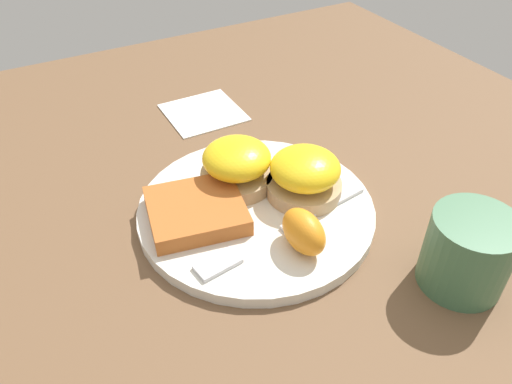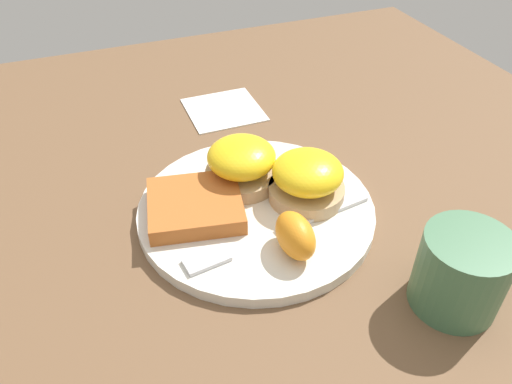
{
  "view_description": "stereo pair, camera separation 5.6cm",
  "coord_description": "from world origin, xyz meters",
  "px_view_note": "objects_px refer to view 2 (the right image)",
  "views": [
    {
      "loc": [
        -0.21,
        -0.38,
        0.39
      ],
      "look_at": [
        0.0,
        0.0,
        0.03
      ],
      "focal_mm": 35.0,
      "sensor_mm": 36.0,
      "label": 1
    },
    {
      "loc": [
        -0.16,
        -0.41,
        0.39
      ],
      "look_at": [
        0.0,
        0.0,
        0.03
      ],
      "focal_mm": 35.0,
      "sensor_mm": 36.0,
      "label": 2
    }
  ],
  "objects_px": {
    "sandwich_benedict_right": "(243,163)",
    "fork": "(270,235)",
    "orange_wedge": "(295,235)",
    "cup": "(462,272)",
    "hashbrown_patty": "(195,205)",
    "sandwich_benedict_left": "(307,179)"
  },
  "relations": [
    {
      "from": "sandwich_benedict_right",
      "to": "cup",
      "type": "height_order",
      "value": "cup"
    },
    {
      "from": "hashbrown_patty",
      "to": "orange_wedge",
      "type": "relative_size",
      "value": 1.74
    },
    {
      "from": "orange_wedge",
      "to": "cup",
      "type": "distance_m",
      "value": 0.16
    },
    {
      "from": "sandwich_benedict_right",
      "to": "orange_wedge",
      "type": "xyz_separation_m",
      "value": [
        0.01,
        -0.13,
        -0.01
      ]
    },
    {
      "from": "sandwich_benedict_right",
      "to": "orange_wedge",
      "type": "height_order",
      "value": "sandwich_benedict_right"
    },
    {
      "from": "cup",
      "to": "hashbrown_patty",
      "type": "bearing_deg",
      "value": 135.04
    },
    {
      "from": "sandwich_benedict_left",
      "to": "orange_wedge",
      "type": "bearing_deg",
      "value": -123.46
    },
    {
      "from": "sandwich_benedict_right",
      "to": "fork",
      "type": "distance_m",
      "value": 0.1
    },
    {
      "from": "hashbrown_patty",
      "to": "fork",
      "type": "relative_size",
      "value": 0.46
    },
    {
      "from": "sandwich_benedict_right",
      "to": "cup",
      "type": "bearing_deg",
      "value": -60.72
    },
    {
      "from": "sandwich_benedict_left",
      "to": "cup",
      "type": "relative_size",
      "value": 0.8
    },
    {
      "from": "sandwich_benedict_left",
      "to": "sandwich_benedict_right",
      "type": "distance_m",
      "value": 0.08
    },
    {
      "from": "fork",
      "to": "orange_wedge",
      "type": "bearing_deg",
      "value": -61.09
    },
    {
      "from": "fork",
      "to": "sandwich_benedict_left",
      "type": "bearing_deg",
      "value": 34.95
    },
    {
      "from": "cup",
      "to": "sandwich_benedict_left",
      "type": "bearing_deg",
      "value": 112.18
    },
    {
      "from": "hashbrown_patty",
      "to": "fork",
      "type": "distance_m",
      "value": 0.09
    },
    {
      "from": "sandwich_benedict_right",
      "to": "orange_wedge",
      "type": "distance_m",
      "value": 0.13
    },
    {
      "from": "sandwich_benedict_right",
      "to": "hashbrown_patty",
      "type": "xyz_separation_m",
      "value": [
        -0.07,
        -0.03,
        -0.02
      ]
    },
    {
      "from": "hashbrown_patty",
      "to": "orange_wedge",
      "type": "bearing_deg",
      "value": -50.54
    },
    {
      "from": "hashbrown_patty",
      "to": "cup",
      "type": "bearing_deg",
      "value": -44.96
    },
    {
      "from": "hashbrown_patty",
      "to": "orange_wedge",
      "type": "xyz_separation_m",
      "value": [
        0.08,
        -0.1,
        0.01
      ]
    },
    {
      "from": "sandwich_benedict_right",
      "to": "fork",
      "type": "height_order",
      "value": "sandwich_benedict_right"
    }
  ]
}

